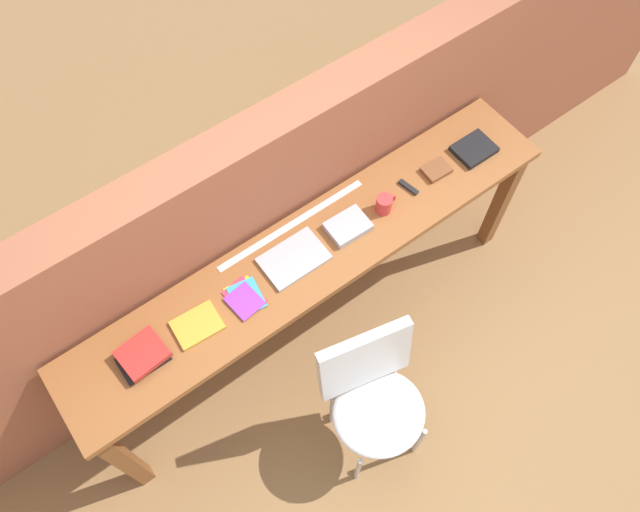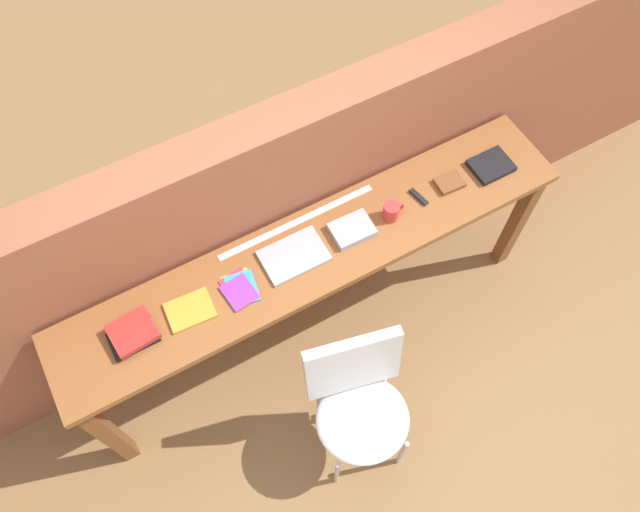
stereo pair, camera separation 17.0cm
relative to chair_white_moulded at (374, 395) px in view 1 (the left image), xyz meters
The scene contains 14 objects.
ground_plane 0.63m from the chair_white_moulded, 70.54° to the left, with size 40.00×40.00×0.00m, color olive.
brick_wall_back 0.99m from the chair_white_moulded, 83.28° to the left, with size 6.00×0.20×1.43m, color #935138.
sideboard 0.67m from the chair_white_moulded, 79.66° to the left, with size 2.50×0.44×0.88m.
chair_white_moulded is the anchor object (origin of this frame).
book_stack_leftmost 1.05m from the chair_white_moulded, 140.56° to the left, with size 0.21×0.18×0.05m.
magazine_cycling 0.87m from the chair_white_moulded, 129.21° to the left, with size 0.20×0.15×0.02m, color gold.
pamphlet_pile_colourful 0.75m from the chair_white_moulded, 113.92° to the left, with size 0.17×0.19×0.01m.
book_open_centre 0.73m from the chair_white_moulded, 88.74° to the left, with size 0.29×0.20×0.02m, color #9E9EA3.
book_grey_hardcover 0.79m from the chair_white_moulded, 63.42° to the left, with size 0.19×0.15×0.04m, color #9E9EA3.
mug 0.89m from the chair_white_moulded, 49.75° to the left, with size 0.11×0.08×0.09m.
multitool_folded 0.99m from the chair_white_moulded, 42.53° to the left, with size 0.02×0.11×0.02m, color black.
leather_journal_brown 1.12m from the chair_white_moulded, 35.99° to the left, with size 0.13×0.10×0.02m, color brown.
book_repair_rightmost 1.30m from the chair_white_moulded, 29.04° to the left, with size 0.20×0.16×0.03m, color black.
ruler_metal_back_edge 0.87m from the chair_white_moulded, 81.62° to the left, with size 0.81×0.03×0.00m, color silver.
Camera 1 is at (-0.80, -0.83, 3.35)m, focal length 35.00 mm.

